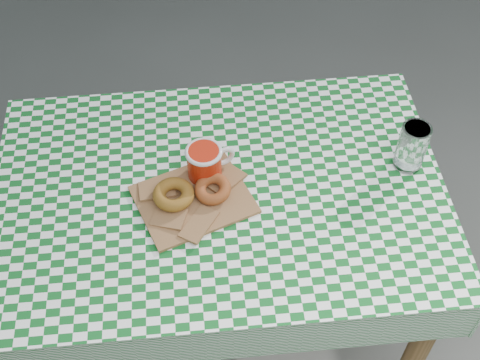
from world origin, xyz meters
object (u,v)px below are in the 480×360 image
(table, at_px, (223,269))
(coffee_mug, at_px, (204,164))
(drinking_glass, at_px, (412,147))
(paper_bag, at_px, (194,199))

(table, xyz_separation_m, coffee_mug, (-0.03, 0.05, 0.43))
(table, xyz_separation_m, drinking_glass, (0.50, -0.02, 0.45))
(coffee_mug, xyz_separation_m, drinking_glass, (0.52, -0.07, 0.02))
(paper_bag, relative_size, drinking_glass, 2.00)
(drinking_glass, bearing_deg, paper_bag, 179.94)
(paper_bag, relative_size, coffee_mug, 1.55)
(table, bearing_deg, paper_bag, -158.12)
(paper_bag, bearing_deg, drinking_glass, -0.06)
(table, relative_size, coffee_mug, 6.48)
(table, height_order, paper_bag, paper_bag)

